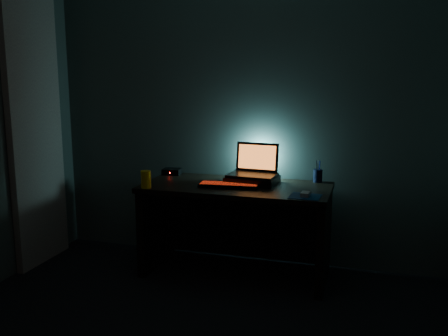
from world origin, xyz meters
name	(u,v)px	position (x,y,z in m)	size (l,w,h in m)	color
room	(149,155)	(0.00, 0.00, 1.25)	(3.50, 4.00, 2.50)	black
desk	(238,214)	(0.00, 1.67, 0.49)	(1.50, 0.70, 0.75)	black
curtain	(36,131)	(-1.71, 1.42, 1.15)	(0.06, 0.65, 2.30)	beige
riser	(252,180)	(0.11, 1.72, 0.78)	(0.40, 0.30, 0.06)	black
laptop	(254,168)	(0.11, 1.77, 0.87)	(0.40, 0.31, 0.26)	black
keyboard	(229,185)	(-0.04, 1.54, 0.76)	(0.48, 0.19, 0.03)	black
mousepad	(305,196)	(0.58, 1.39, 0.75)	(0.22, 0.20, 0.00)	navy
mouse	(305,194)	(0.58, 1.39, 0.77)	(0.06, 0.10, 0.03)	gray
pen_cup	(318,176)	(0.62, 1.92, 0.80)	(0.07, 0.07, 0.11)	black
juice_glass	(146,179)	(-0.65, 1.32, 0.82)	(0.08, 0.08, 0.14)	yellow
router	(172,171)	(-0.66, 1.87, 0.78)	(0.17, 0.14, 0.05)	black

